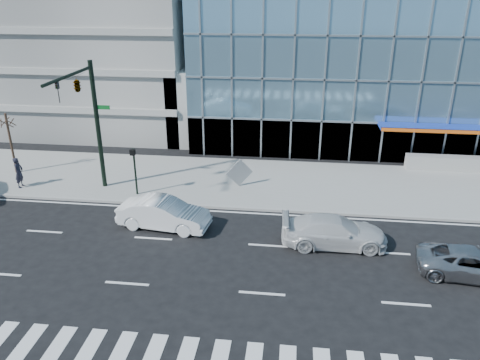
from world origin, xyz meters
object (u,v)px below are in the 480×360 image
object	(u,v)px
traffic_signal	(84,99)
ped_signal_post	(134,164)
silver_suv	(472,263)
tilted_panel	(239,173)
white_sedan	(164,214)
white_suv	(334,231)
street_tree_near	(7,122)
pedestrian	(19,172)

from	to	relation	value
traffic_signal	ped_signal_post	bearing A→B (deg)	8.52
silver_suv	tilted_panel	bearing A→B (deg)	60.29
white_sedan	silver_suv	bearing A→B (deg)	-93.22
silver_suv	traffic_signal	bearing A→B (deg)	79.93
white_suv	white_sedan	bearing A→B (deg)	82.29
traffic_signal	white_suv	size ratio (longest dim) A/B	1.52
traffic_signal	ped_signal_post	world-z (taller)	traffic_signal
traffic_signal	tilted_panel	size ratio (longest dim) A/B	6.15
white_suv	white_sedan	world-z (taller)	white_sedan
ped_signal_post	tilted_panel	size ratio (longest dim) A/B	2.31
street_tree_near	traffic_signal	bearing A→B (deg)	-22.71
street_tree_near	white_suv	world-z (taller)	street_tree_near
white_suv	pedestrian	bearing A→B (deg)	73.79
ped_signal_post	pedestrian	size ratio (longest dim) A/B	1.51
traffic_signal	white_sedan	distance (m)	8.20
ped_signal_post	white_sedan	size ratio (longest dim) A/B	0.60
white_sedan	tilted_panel	xyz separation A→B (m)	(3.41, 5.74, 0.25)
tilted_panel	traffic_signal	bearing A→B (deg)	168.27
silver_suv	tilted_panel	size ratio (longest dim) A/B	3.65
silver_suv	tilted_panel	distance (m)	14.41
silver_suv	tilted_panel	xyz separation A→B (m)	(-11.60, 8.54, 0.41)
traffic_signal	ped_signal_post	xyz separation A→B (m)	(2.50, 0.37, -4.02)
street_tree_near	tilted_panel	bearing A→B (deg)	-1.76
traffic_signal	white_sedan	xyz separation A→B (m)	(5.27, -3.29, -5.35)
ped_signal_post	pedestrian	bearing A→B (deg)	178.23
ped_signal_post	white_suv	world-z (taller)	ped_signal_post
ped_signal_post	white_suv	xyz separation A→B (m)	(11.79, -4.46, -1.38)
white_suv	silver_suv	bearing A→B (deg)	-111.22
traffic_signal	white_suv	world-z (taller)	traffic_signal
street_tree_near	white_suv	bearing A→B (deg)	-18.24
traffic_signal	ped_signal_post	size ratio (longest dim) A/B	2.67
ped_signal_post	pedestrian	world-z (taller)	ped_signal_post
tilted_panel	white_sedan	bearing A→B (deg)	-148.21
street_tree_near	silver_suv	distance (m)	28.91
street_tree_near	silver_suv	size ratio (longest dim) A/B	0.89
pedestrian	traffic_signal	bearing A→B (deg)	-100.47
white_sedan	white_suv	bearing A→B (deg)	-87.67
white_suv	tilted_panel	bearing A→B (deg)	37.90
silver_suv	pedestrian	size ratio (longest dim) A/B	2.40
traffic_signal	pedestrian	bearing A→B (deg)	173.37
pedestrian	white_suv	bearing A→B (deg)	-107.33
silver_suv	white_suv	bearing A→B (deg)	78.14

